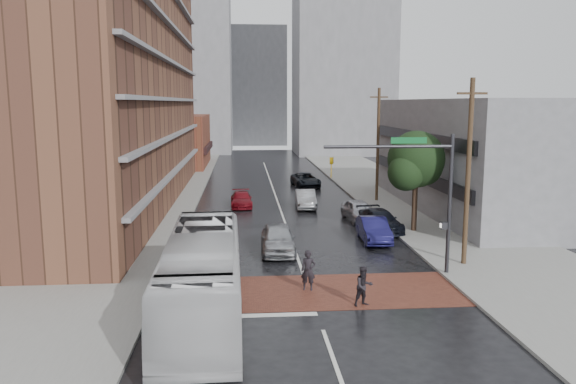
{
  "coord_description": "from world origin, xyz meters",
  "views": [
    {
      "loc": [
        -3.01,
        -24.45,
        8.73
      ],
      "look_at": [
        -0.39,
        8.19,
        3.5
      ],
      "focal_mm": 35.0,
      "sensor_mm": 36.0,
      "label": 1
    }
  ],
  "objects": [
    {
      "name": "storefront_west",
      "position": [
        -12.0,
        54.0,
        3.5
      ],
      "size": [
        8.0,
        16.0,
        7.0
      ],
      "primitive_type": "cube",
      "color": "brown",
      "rests_on": "ground"
    },
    {
      "name": "pedestrian_b",
      "position": [
        2.13,
        -1.5,
        0.88
      ],
      "size": [
        1.01,
        0.88,
        1.75
      ],
      "primitive_type": "imported",
      "rotation": [
        0.0,
        0.0,
        0.3
      ],
      "color": "black",
      "rests_on": "ground"
    },
    {
      "name": "crosswalk",
      "position": [
        0.0,
        0.5,
        0.01
      ],
      "size": [
        14.0,
        5.0,
        0.02
      ],
      "primitive_type": "cube",
      "color": "brown",
      "rests_on": "ground"
    },
    {
      "name": "distant_tower_center",
      "position": [
        0.0,
        95.0,
        12.0
      ],
      "size": [
        12.0,
        10.0,
        24.0
      ],
      "primitive_type": "cube",
      "color": "gray",
      "rests_on": "ground"
    },
    {
      "name": "car_parked_far",
      "position": [
        5.53,
        16.0,
        0.78
      ],
      "size": [
        2.31,
        4.75,
        1.56
      ],
      "primitive_type": "imported",
      "rotation": [
        0.0,
        0.0,
        0.1
      ],
      "color": "#B6B7BE",
      "rests_on": "ground"
    },
    {
      "name": "utility_pole_near",
      "position": [
        8.8,
        4.0,
        5.14
      ],
      "size": [
        1.6,
        0.26,
        10.0
      ],
      "color": "#473321",
      "rests_on": "ground"
    },
    {
      "name": "signal_mast",
      "position": [
        5.85,
        2.5,
        4.73
      ],
      "size": [
        6.5,
        0.3,
        7.2
      ],
      "color": "#2D2D33",
      "rests_on": "ground"
    },
    {
      "name": "utility_pole_far",
      "position": [
        8.8,
        24.0,
        5.14
      ],
      "size": [
        1.6,
        0.26,
        10.0
      ],
      "color": "#473321",
      "rests_on": "ground"
    },
    {
      "name": "car_travel_c",
      "position": [
        -3.2,
        22.49,
        0.63
      ],
      "size": [
        1.88,
        4.4,
        1.26
      ],
      "primitive_type": "imported",
      "rotation": [
        0.0,
        0.0,
        0.03
      ],
      "color": "maroon",
      "rests_on": "ground"
    },
    {
      "name": "transit_bus",
      "position": [
        -4.71,
        -2.3,
        1.76
      ],
      "size": [
        3.2,
        12.66,
        3.51
      ],
      "primitive_type": "imported",
      "rotation": [
        0.0,
        0.0,
        0.02
      ],
      "color": "silver",
      "rests_on": "ground"
    },
    {
      "name": "car_parked_mid",
      "position": [
        6.3,
        12.59,
        0.72
      ],
      "size": [
        2.74,
        5.22,
        1.44
      ],
      "primitive_type": "imported",
      "rotation": [
        0.0,
        0.0,
        0.15
      ],
      "color": "black",
      "rests_on": "ground"
    },
    {
      "name": "sidewalk_east",
      "position": [
        11.5,
        25.0,
        0.07
      ],
      "size": [
        9.0,
        90.0,
        0.15
      ],
      "primitive_type": "cube",
      "color": "gray",
      "rests_on": "ground"
    },
    {
      "name": "building_east",
      "position": [
        16.5,
        20.0,
        4.5
      ],
      "size": [
        11.0,
        26.0,
        9.0
      ],
      "primitive_type": "cube",
      "color": "gray",
      "rests_on": "ground"
    },
    {
      "name": "street_tree",
      "position": [
        8.52,
        12.03,
        4.73
      ],
      "size": [
        4.2,
        4.1,
        6.9
      ],
      "color": "#332319",
      "rests_on": "ground"
    },
    {
      "name": "suv_travel",
      "position": [
        3.5,
        33.46,
        0.71
      ],
      "size": [
        3.05,
        5.42,
        1.43
      ],
      "primitive_type": "imported",
      "rotation": [
        0.0,
        0.0,
        0.14
      ],
      "color": "black",
      "rests_on": "ground"
    },
    {
      "name": "apartment_block",
      "position": [
        -14.0,
        24.0,
        14.0
      ],
      "size": [
        10.0,
        44.0,
        28.0
      ],
      "primitive_type": "cube",
      "color": "brown",
      "rests_on": "ground"
    },
    {
      "name": "distant_tower_west",
      "position": [
        -14.0,
        78.0,
        16.0
      ],
      "size": [
        18.0,
        16.0,
        32.0
      ],
      "primitive_type": "cube",
      "color": "gray",
      "rests_on": "ground"
    },
    {
      "name": "car_travel_a",
      "position": [
        -1.03,
        7.55,
        0.84
      ],
      "size": [
        2.07,
        4.96,
        1.68
      ],
      "primitive_type": "imported",
      "rotation": [
        0.0,
        0.0,
        -0.02
      ],
      "color": "#A5A7AC",
      "rests_on": "ground"
    },
    {
      "name": "sidewalk_west",
      "position": [
        -11.5,
        25.0,
        0.07
      ],
      "size": [
        9.0,
        90.0,
        0.15
      ],
      "primitive_type": "cube",
      "color": "gray",
      "rests_on": "ground"
    },
    {
      "name": "car_parked_near",
      "position": [
        5.2,
        9.76,
        0.76
      ],
      "size": [
        1.8,
        4.69,
        1.52
      ],
      "primitive_type": "imported",
      "rotation": [
        0.0,
        0.0,
        -0.04
      ],
      "color": "#18164D",
      "rests_on": "ground"
    },
    {
      "name": "car_travel_b",
      "position": [
        2.15,
        21.45,
        0.75
      ],
      "size": [
        1.75,
        4.61,
        1.5
      ],
      "primitive_type": "imported",
      "rotation": [
        0.0,
        0.0,
        -0.04
      ],
      "color": "#ACAFB4",
      "rests_on": "ground"
    },
    {
      "name": "pedestrian_a",
      "position": [
        -0.03,
        0.74,
        0.96
      ],
      "size": [
        0.77,
        0.59,
        1.91
      ],
      "primitive_type": "imported",
      "rotation": [
        0.0,
        0.0,
        -0.2
      ],
      "color": "black",
      "rests_on": "ground"
    },
    {
      "name": "distant_tower_east",
      "position": [
        14.0,
        72.0,
        18.0
      ],
      "size": [
        16.0,
        14.0,
        36.0
      ],
      "primitive_type": "cube",
      "color": "gray",
      "rests_on": "ground"
    },
    {
      "name": "ground",
      "position": [
        0.0,
        0.0,
        0.0
      ],
      "size": [
        160.0,
        160.0,
        0.0
      ],
      "primitive_type": "plane",
      "color": "black",
      "rests_on": "ground"
    }
  ]
}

